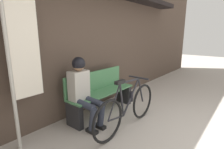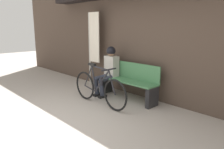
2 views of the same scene
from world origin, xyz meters
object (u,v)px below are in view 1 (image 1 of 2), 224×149
bicycle (128,108)px  banner_pole (21,58)px  park_bench_near (101,94)px  person_seated (83,87)px

bicycle → banner_pole: bearing=145.8°
park_bench_near → bicycle: size_ratio=0.92×
person_seated → banner_pole: size_ratio=0.59×
banner_pole → person_seated: bearing=-13.2°
bicycle → banner_pole: size_ratio=0.81×
park_bench_near → person_seated: person_seated is taller
park_bench_near → person_seated: 0.66m
park_bench_near → bicycle: 0.81m
park_bench_near → bicycle: bicycle is taller
person_seated → banner_pole: banner_pole is taller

